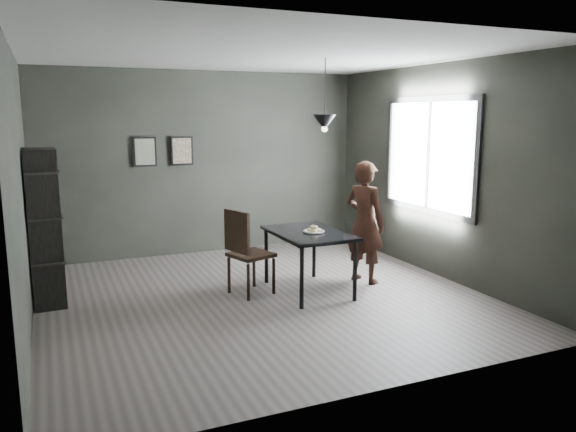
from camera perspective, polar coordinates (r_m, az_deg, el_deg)
name	(u,v)px	position (r m, az deg, el deg)	size (l,w,h in m)	color
ground	(263,297)	(6.74, -2.59, -8.26)	(5.00, 5.00, 0.00)	#3D3835
back_wall	(204,163)	(8.80, -8.51, 5.34)	(5.00, 0.10, 2.80)	black
ceiling	(261,54)	(6.42, -2.80, 16.15)	(5.00, 5.00, 0.02)	silver
window_assembly	(428,155)	(7.80, 14.08, 6.00)	(0.04, 1.96, 1.56)	white
cafe_table	(309,238)	(6.79, 2.11, -2.23)	(0.80, 1.20, 0.75)	black
white_plate	(314,232)	(6.72, 2.65, -1.62)	(0.23, 0.23, 0.01)	white
donut_pile	(314,229)	(6.72, 2.65, -1.35)	(0.16, 0.17, 0.08)	#F6ECC0
woman	(365,222)	(7.23, 7.81, -0.62)	(0.57, 0.38, 1.57)	black
wood_chair	(245,247)	(6.68, -4.41, -3.16)	(0.57, 0.57, 1.04)	black
shelf_unit	(44,228)	(6.87, -23.51, -1.12)	(0.33, 0.59, 1.77)	black
pendant_lamp	(325,122)	(6.83, 3.74, 9.50)	(0.28, 0.28, 0.86)	black
framed_print_left	(145,152)	(8.57, -14.34, 6.34)	(0.34, 0.04, 0.44)	black
framed_print_right	(182,151)	(8.67, -10.74, 6.53)	(0.34, 0.04, 0.44)	black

